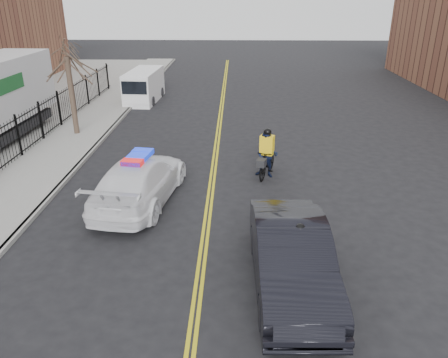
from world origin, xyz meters
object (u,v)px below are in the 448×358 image
Objects in this scene: cyclist_near at (297,264)px; dark_sedan at (292,258)px; police_cruiser at (140,180)px; cyclist_far at (266,158)px; cargo_van at (144,87)px.

dark_sedan is at bearing -166.48° from cyclist_near.
police_cruiser is at bearing 117.09° from cyclist_near.
police_cruiser is 5.39m from cyclist_far.
dark_sedan is at bearing -68.80° from cyclist_far.
cyclist_far is at bearing 89.86° from dark_sedan.
cyclist_far is at bearing 73.23° from cyclist_near.
cargo_van reaches higher than police_cruiser.
cyclist_near is (5.13, -4.84, -0.21)m from police_cruiser.
police_cruiser is 1.17× the size of cargo_van.
cargo_van is at bearing 109.28° from dark_sedan.
cyclist_near is at bearing 31.60° from dark_sedan.
cyclist_far reaches higher than dark_sedan.
cyclist_far reaches higher than police_cruiser.
cargo_van reaches higher than cyclist_far.
police_cruiser is at bearing 133.43° from dark_sedan.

